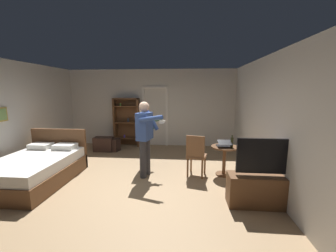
{
  "coord_description": "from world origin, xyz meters",
  "views": [
    {
      "loc": [
        1.3,
        -4.22,
        2.0
      ],
      "look_at": [
        0.86,
        0.61,
        1.18
      ],
      "focal_mm": 22.73,
      "sensor_mm": 36.0,
      "label": 1
    }
  ],
  "objects_px": {
    "bookshelf": "(127,120)",
    "suitcase_dark": "(104,144)",
    "side_table": "(224,156)",
    "laptop": "(224,145)",
    "person_blue_shirt": "(145,134)",
    "bed": "(36,168)",
    "person_striped_shirt": "(145,132)",
    "tv_flatscreen": "(265,187)",
    "wooden_chair": "(196,154)",
    "suitcase_small": "(110,144)",
    "bottle_on_table": "(232,142)"
  },
  "relations": [
    {
      "from": "bed",
      "to": "person_striped_shirt",
      "type": "height_order",
      "value": "person_striped_shirt"
    },
    {
      "from": "bottle_on_table",
      "to": "suitcase_dark",
      "type": "xyz_separation_m",
      "value": [
        -3.77,
        1.78,
        -0.59
      ]
    },
    {
      "from": "laptop",
      "to": "suitcase_small",
      "type": "bearing_deg",
      "value": 152.17
    },
    {
      "from": "bed",
      "to": "person_blue_shirt",
      "type": "relative_size",
      "value": 1.18
    },
    {
      "from": "bookshelf",
      "to": "suitcase_dark",
      "type": "bearing_deg",
      "value": -127.36
    },
    {
      "from": "person_blue_shirt",
      "to": "suitcase_dark",
      "type": "distance_m",
      "value": 2.73
    },
    {
      "from": "suitcase_dark",
      "to": "side_table",
      "type": "bearing_deg",
      "value": -27.13
    },
    {
      "from": "bookshelf",
      "to": "person_blue_shirt",
      "type": "xyz_separation_m",
      "value": [
        1.2,
        -2.68,
        0.08
      ]
    },
    {
      "from": "bed",
      "to": "suitcase_small",
      "type": "bearing_deg",
      "value": 73.12
    },
    {
      "from": "person_striped_shirt",
      "to": "laptop",
      "type": "bearing_deg",
      "value": -11.1
    },
    {
      "from": "suitcase_small",
      "to": "person_blue_shirt",
      "type": "bearing_deg",
      "value": -40.18
    },
    {
      "from": "bookshelf",
      "to": "suitcase_dark",
      "type": "height_order",
      "value": "bookshelf"
    },
    {
      "from": "bed",
      "to": "laptop",
      "type": "xyz_separation_m",
      "value": [
        4.16,
        0.71,
        0.45
      ]
    },
    {
      "from": "bookshelf",
      "to": "side_table",
      "type": "height_order",
      "value": "bookshelf"
    },
    {
      "from": "wooden_chair",
      "to": "suitcase_small",
      "type": "distance_m",
      "value": 3.37
    },
    {
      "from": "bookshelf",
      "to": "person_blue_shirt",
      "type": "relative_size",
      "value": 0.99
    },
    {
      "from": "laptop",
      "to": "person_striped_shirt",
      "type": "xyz_separation_m",
      "value": [
        -1.94,
        0.38,
        0.18
      ]
    },
    {
      "from": "laptop",
      "to": "person_blue_shirt",
      "type": "height_order",
      "value": "person_blue_shirt"
    },
    {
      "from": "bottle_on_table",
      "to": "person_striped_shirt",
      "type": "xyz_separation_m",
      "value": [
        -2.11,
        0.42,
        0.11
      ]
    },
    {
      "from": "side_table",
      "to": "suitcase_dark",
      "type": "distance_m",
      "value": 4.02
    },
    {
      "from": "tv_flatscreen",
      "to": "suitcase_small",
      "type": "relative_size",
      "value": 2.07
    },
    {
      "from": "wooden_chair",
      "to": "bed",
      "type": "bearing_deg",
      "value": -170.29
    },
    {
      "from": "tv_flatscreen",
      "to": "person_blue_shirt",
      "type": "height_order",
      "value": "person_blue_shirt"
    },
    {
      "from": "bed",
      "to": "person_blue_shirt",
      "type": "bearing_deg",
      "value": 12.85
    },
    {
      "from": "suitcase_small",
      "to": "side_table",
      "type": "bearing_deg",
      "value": -16.12
    },
    {
      "from": "person_blue_shirt",
      "to": "suitcase_small",
      "type": "bearing_deg",
      "value": 128.87
    },
    {
      "from": "bookshelf",
      "to": "person_striped_shirt",
      "type": "distance_m",
      "value": 2.39
    },
    {
      "from": "person_blue_shirt",
      "to": "suitcase_small",
      "type": "xyz_separation_m",
      "value": [
        -1.59,
        1.97,
        -0.81
      ]
    },
    {
      "from": "side_table",
      "to": "laptop",
      "type": "relative_size",
      "value": 2.04
    },
    {
      "from": "bookshelf",
      "to": "person_striped_shirt",
      "type": "bearing_deg",
      "value": -63.35
    },
    {
      "from": "bookshelf",
      "to": "person_striped_shirt",
      "type": "relative_size",
      "value": 1.07
    },
    {
      "from": "laptop",
      "to": "suitcase_small",
      "type": "relative_size",
      "value": 0.56
    },
    {
      "from": "bed",
      "to": "side_table",
      "type": "relative_size",
      "value": 2.94
    },
    {
      "from": "tv_flatscreen",
      "to": "person_striped_shirt",
      "type": "bearing_deg",
      "value": 145.59
    },
    {
      "from": "tv_flatscreen",
      "to": "wooden_chair",
      "type": "xyz_separation_m",
      "value": [
        -1.15,
        1.19,
        0.2
      ]
    },
    {
      "from": "bookshelf",
      "to": "laptop",
      "type": "xyz_separation_m",
      "value": [
        3.01,
        -2.51,
        -0.18
      ]
    },
    {
      "from": "person_blue_shirt",
      "to": "bed",
      "type": "bearing_deg",
      "value": -167.15
    },
    {
      "from": "person_blue_shirt",
      "to": "suitcase_small",
      "type": "relative_size",
      "value": 2.87
    },
    {
      "from": "wooden_chair",
      "to": "person_striped_shirt",
      "type": "bearing_deg",
      "value": 159.52
    },
    {
      "from": "bookshelf",
      "to": "suitcase_dark",
      "type": "relative_size",
      "value": 2.78
    },
    {
      "from": "tv_flatscreen",
      "to": "person_striped_shirt",
      "type": "height_order",
      "value": "person_striped_shirt"
    },
    {
      "from": "tv_flatscreen",
      "to": "person_blue_shirt",
      "type": "distance_m",
      "value": 2.66
    },
    {
      "from": "tv_flatscreen",
      "to": "suitcase_dark",
      "type": "bearing_deg",
      "value": 143.48
    },
    {
      "from": "side_table",
      "to": "person_striped_shirt",
      "type": "distance_m",
      "value": 2.05
    },
    {
      "from": "bookshelf",
      "to": "side_table",
      "type": "xyz_separation_m",
      "value": [
        3.04,
        -2.47,
        -0.46
      ]
    },
    {
      "from": "bed",
      "to": "person_blue_shirt",
      "type": "xyz_separation_m",
      "value": [
        2.34,
        0.53,
        0.71
      ]
    },
    {
      "from": "laptop",
      "to": "person_striped_shirt",
      "type": "distance_m",
      "value": 1.99
    },
    {
      "from": "bookshelf",
      "to": "suitcase_small",
      "type": "height_order",
      "value": "bookshelf"
    },
    {
      "from": "person_blue_shirt",
      "to": "person_striped_shirt",
      "type": "bearing_deg",
      "value": 102.81
    },
    {
      "from": "bottle_on_table",
      "to": "suitcase_small",
      "type": "distance_m",
      "value": 4.06
    }
  ]
}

